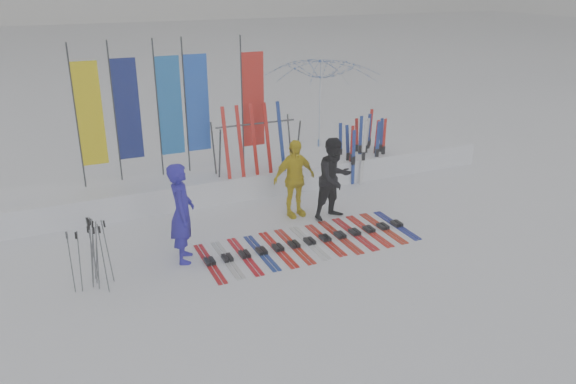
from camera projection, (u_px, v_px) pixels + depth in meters
name	position (u px, v px, depth m)	size (l,w,h in m)	color
ground	(314.00, 273.00, 10.27)	(120.00, 120.00, 0.00)	white
snow_bank	(232.00, 180.00, 14.08)	(14.00, 1.60, 0.60)	white
person_blue	(182.00, 213.00, 10.42)	(0.71, 0.46, 1.94)	#221B9F
person_black	(334.00, 179.00, 12.31)	(0.90, 0.70, 1.85)	black
person_yellow	(294.00, 179.00, 12.43)	(1.04, 0.43, 1.77)	yellow
tent_canopy	(322.00, 107.00, 16.40)	(3.26, 3.33, 2.99)	white
ski_row	(310.00, 242.00, 11.41)	(4.39, 1.70, 0.07)	#B10E11
pole_cluster	(93.00, 255.00, 9.65)	(0.68, 0.59, 1.25)	#595B60
feather_flags	(168.00, 107.00, 12.99)	(4.39, 0.22, 3.20)	#383A3F
ski_rack	(256.00, 140.00, 13.54)	(2.04, 0.80, 1.23)	#383A3F
upright_skis	(364.00, 148.00, 14.95)	(1.29, 1.08, 1.69)	red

